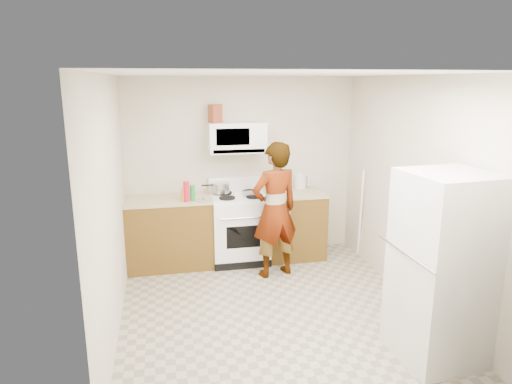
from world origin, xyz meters
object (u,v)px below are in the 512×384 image
object	(u,v)px
person	(275,210)
saucepan	(221,188)
microwave	(237,137)
gas_range	(239,227)
kettle	(300,181)
fridge	(442,268)

from	to	relation	value
person	saucepan	bearing A→B (deg)	-65.87
microwave	saucepan	size ratio (longest dim) A/B	3.17
gas_range	kettle	distance (m)	1.11
gas_range	fridge	bearing A→B (deg)	-62.73
fridge	saucepan	bearing A→B (deg)	115.15
microwave	fridge	world-z (taller)	microwave
person	fridge	distance (m)	2.26
fridge	saucepan	world-z (taller)	fridge
gas_range	microwave	xyz separation A→B (m)	(0.00, 0.13, 1.21)
fridge	kettle	distance (m)	2.87
microwave	person	xyz separation A→B (m)	(0.36, -0.70, -0.84)
saucepan	person	bearing A→B (deg)	-49.75
microwave	saucepan	bearing A→B (deg)	-178.67
kettle	saucepan	size ratio (longest dim) A/B	0.86
gas_range	fridge	size ratio (longest dim) A/B	0.66
fridge	kettle	world-z (taller)	fridge
saucepan	gas_range	bearing A→B (deg)	-28.33
saucepan	fridge	bearing A→B (deg)	-60.08
person	gas_range	bearing A→B (deg)	-73.90
gas_range	saucepan	size ratio (longest dim) A/B	4.72
person	microwave	bearing A→B (deg)	-78.87
kettle	saucepan	xyz separation A→B (m)	(-1.16, -0.11, -0.02)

